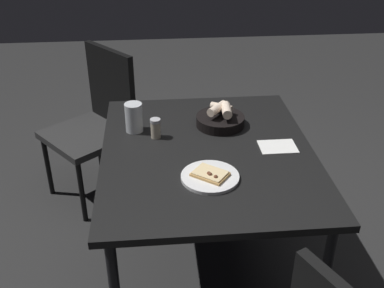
{
  "coord_description": "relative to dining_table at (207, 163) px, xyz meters",
  "views": [
    {
      "loc": [
        0.22,
        1.7,
        1.75
      ],
      "look_at": [
        0.07,
        0.0,
        0.77
      ],
      "focal_mm": 43.43,
      "sensor_mm": 36.0,
      "label": 1
    }
  ],
  "objects": [
    {
      "name": "bread_basket",
      "position": [
        -0.09,
        -0.23,
        0.1
      ],
      "size": [
        0.23,
        0.23,
        0.11
      ],
      "color": "black",
      "rests_on": "dining_table"
    },
    {
      "name": "napkin",
      "position": [
        -0.31,
        0.0,
        0.07
      ],
      "size": [
        0.16,
        0.12,
        0.0
      ],
      "color": "white",
      "rests_on": "dining_table"
    },
    {
      "name": "dining_table",
      "position": [
        0.0,
        0.0,
        0.0
      ],
      "size": [
        0.91,
        1.09,
        0.74
      ],
      "color": "black",
      "rests_on": "ground"
    },
    {
      "name": "chair_near",
      "position": [
        0.56,
        -0.82,
        -0.16
      ],
      "size": [
        0.62,
        0.62,
        0.91
      ],
      "color": "#292929",
      "rests_on": "ground"
    },
    {
      "name": "pizza_plate",
      "position": [
        0.02,
        0.21,
        0.07
      ],
      "size": [
        0.23,
        0.23,
        0.04
      ],
      "color": "white",
      "rests_on": "dining_table"
    },
    {
      "name": "ground",
      "position": [
        0.0,
        0.0,
        -0.67
      ],
      "size": [
        8.0,
        8.0,
        0.0
      ],
      "primitive_type": "plane",
      "color": "#282828"
    },
    {
      "name": "beer_glass",
      "position": [
        0.31,
        -0.21,
        0.12
      ],
      "size": [
        0.08,
        0.08,
        0.14
      ],
      "color": "silver",
      "rests_on": "dining_table"
    },
    {
      "name": "pepper_shaker",
      "position": [
        0.22,
        -0.14,
        0.1
      ],
      "size": [
        0.05,
        0.05,
        0.09
      ],
      "color": "#BFB299",
      "rests_on": "dining_table"
    }
  ]
}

